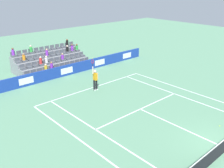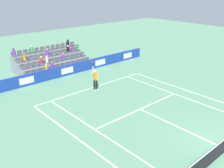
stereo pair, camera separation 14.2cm
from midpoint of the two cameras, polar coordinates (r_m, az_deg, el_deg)
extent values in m
cube|color=white|center=(22.18, -4.44, -0.77)|extent=(10.97, 0.10, 0.01)
cube|color=white|center=(18.52, 6.11, -5.59)|extent=(8.23, 0.10, 0.01)
cube|color=white|center=(16.85, 14.29, -9.16)|extent=(0.10, 6.40, 0.01)
cube|color=white|center=(15.75, -2.92, -10.78)|extent=(0.10, 11.89, 0.01)
cube|color=white|center=(21.27, 14.50, -2.45)|extent=(0.10, 11.89, 0.01)
cube|color=white|center=(15.07, -7.05, -12.59)|extent=(0.10, 11.89, 0.01)
cube|color=white|center=(22.35, 16.47, -1.47)|extent=(0.10, 11.89, 0.01)
cube|color=white|center=(22.11, -4.28, -0.85)|extent=(0.10, 0.20, 0.01)
cube|color=#193899|center=(25.26, -10.34, 3.02)|extent=(20.69, 0.20, 1.05)
cube|color=white|center=(30.13, 3.24, 6.38)|extent=(1.32, 0.01, 0.59)
cube|color=white|center=(27.45, -2.89, 4.86)|extent=(1.32, 0.01, 0.59)
cube|color=white|center=(25.17, -10.20, 2.96)|extent=(1.32, 0.01, 0.59)
cube|color=white|center=(23.41, -18.75, 0.68)|extent=(1.32, 0.01, 0.59)
cylinder|color=black|center=(21.59, -3.67, -0.12)|extent=(0.16, 0.16, 0.90)
cylinder|color=black|center=(21.45, -4.18, -0.28)|extent=(0.16, 0.16, 0.90)
cube|color=white|center=(21.74, -3.65, -1.13)|extent=(0.12, 0.26, 0.08)
cube|color=white|center=(21.61, -4.15, -1.29)|extent=(0.12, 0.26, 0.08)
cube|color=orange|center=(21.25, -3.97, 1.67)|extent=(0.22, 0.36, 0.60)
sphere|color=beige|center=(21.10, -4.01, 2.85)|extent=(0.24, 0.24, 0.24)
cylinder|color=beige|center=(20.93, -4.49, 3.11)|extent=(0.09, 0.09, 0.62)
cylinder|color=beige|center=(21.33, -3.43, 1.82)|extent=(0.09, 0.09, 0.56)
cylinder|color=black|center=(20.79, -4.53, 4.28)|extent=(0.04, 0.04, 0.28)
torus|color=red|center=(20.71, -4.55, 5.02)|extent=(0.03, 0.31, 0.31)
sphere|color=#D1E533|center=(20.63, -4.58, 5.77)|extent=(0.07, 0.07, 0.07)
cube|color=gray|center=(26.24, -11.55, 2.92)|extent=(7.44, 0.95, 0.42)
cube|color=#545960|center=(27.92, -5.60, 5.07)|extent=(0.48, 0.44, 0.20)
cube|color=#545960|center=(28.01, -5.87, 5.64)|extent=(0.48, 0.04, 0.30)
cube|color=#545960|center=(27.58, -6.63, 4.81)|extent=(0.48, 0.44, 0.20)
cube|color=#545960|center=(27.66, -6.90, 5.40)|extent=(0.48, 0.04, 0.30)
cube|color=#545960|center=(27.24, -7.69, 4.55)|extent=(0.48, 0.44, 0.20)
cube|color=#545960|center=(27.33, -7.96, 5.14)|extent=(0.48, 0.04, 0.30)
cube|color=#545960|center=(26.91, -8.78, 4.28)|extent=(0.48, 0.44, 0.20)
cube|color=#545960|center=(27.00, -9.04, 4.87)|extent=(0.48, 0.04, 0.30)
cube|color=#545960|center=(26.59, -9.89, 4.00)|extent=(0.48, 0.44, 0.20)
cube|color=#545960|center=(26.68, -10.15, 4.60)|extent=(0.48, 0.04, 0.30)
cube|color=#545960|center=(26.29, -11.02, 3.71)|extent=(0.48, 0.44, 0.20)
cube|color=#545960|center=(26.38, -11.29, 4.32)|extent=(0.48, 0.04, 0.30)
cube|color=#545960|center=(25.99, -12.18, 3.41)|extent=(0.48, 0.44, 0.20)
cube|color=#545960|center=(26.09, -12.45, 4.03)|extent=(0.48, 0.04, 0.30)
cube|color=#545960|center=(25.71, -13.37, 3.11)|extent=(0.48, 0.44, 0.20)
cube|color=#545960|center=(25.80, -13.64, 3.73)|extent=(0.48, 0.04, 0.30)
cube|color=#545960|center=(25.44, -14.58, 2.79)|extent=(0.48, 0.44, 0.20)
cube|color=#545960|center=(25.53, -14.85, 3.43)|extent=(0.48, 0.04, 0.30)
cube|color=#545960|center=(25.18, -15.82, 2.47)|extent=(0.48, 0.44, 0.20)
cube|color=#545960|center=(25.28, -16.08, 3.12)|extent=(0.48, 0.04, 0.30)
cube|color=#545960|center=(24.94, -17.08, 2.14)|extent=(0.48, 0.44, 0.20)
cube|color=#545960|center=(25.03, -17.34, 2.79)|extent=(0.48, 0.04, 0.30)
cube|color=#545960|center=(24.70, -18.36, 1.81)|extent=(0.48, 0.44, 0.20)
cube|color=#545960|center=(24.80, -18.62, 2.47)|extent=(0.48, 0.04, 0.30)
cube|color=gray|center=(26.96, -12.63, 3.81)|extent=(7.44, 0.95, 0.84)
cube|color=#545960|center=(28.55, -6.78, 6.27)|extent=(0.48, 0.44, 0.20)
cube|color=#545960|center=(28.64, -7.04, 6.83)|extent=(0.48, 0.04, 0.30)
cube|color=#545960|center=(28.21, -7.81, 6.03)|extent=(0.48, 0.44, 0.20)
cube|color=#545960|center=(28.31, -8.07, 6.60)|extent=(0.48, 0.04, 0.30)
cube|color=#545960|center=(27.88, -8.86, 5.79)|extent=(0.48, 0.44, 0.20)
cube|color=#545960|center=(27.98, -9.12, 6.36)|extent=(0.48, 0.04, 0.30)
cube|color=#545960|center=(27.56, -9.93, 5.53)|extent=(0.48, 0.44, 0.20)
cube|color=#545960|center=(27.66, -10.19, 6.11)|extent=(0.48, 0.04, 0.30)
cube|color=#545960|center=(27.25, -11.03, 5.27)|extent=(0.48, 0.44, 0.20)
cube|color=#545960|center=(27.35, -11.29, 5.86)|extent=(0.48, 0.04, 0.30)
cube|color=#545960|center=(26.95, -12.15, 5.00)|extent=(0.48, 0.44, 0.20)
cube|color=#545960|center=(27.05, -12.41, 5.60)|extent=(0.48, 0.04, 0.30)
cube|color=#545960|center=(26.67, -13.30, 4.73)|extent=(0.48, 0.44, 0.20)
cube|color=#545960|center=(26.77, -13.55, 5.33)|extent=(0.48, 0.04, 0.30)
cube|color=#545960|center=(26.39, -14.47, 4.44)|extent=(0.48, 0.44, 0.20)
cube|color=#545960|center=(26.49, -14.72, 5.05)|extent=(0.48, 0.04, 0.30)
cube|color=#545960|center=(26.13, -15.66, 4.15)|extent=(0.48, 0.44, 0.20)
cube|color=#545960|center=(26.23, -15.91, 4.76)|extent=(0.48, 0.04, 0.30)
cube|color=#545960|center=(25.88, -16.87, 3.85)|extent=(0.48, 0.44, 0.20)
cube|color=#545960|center=(25.98, -17.13, 4.47)|extent=(0.48, 0.04, 0.30)
cube|color=#545960|center=(25.64, -18.11, 3.54)|extent=(0.48, 0.44, 0.20)
cube|color=#545960|center=(25.74, -18.36, 4.17)|extent=(0.48, 0.04, 0.30)
cube|color=#545960|center=(25.41, -19.37, 3.23)|extent=(0.48, 0.44, 0.20)
cube|color=#545960|center=(25.52, -19.62, 3.86)|extent=(0.48, 0.04, 0.30)
cube|color=gray|center=(27.70, -13.66, 4.65)|extent=(7.44, 0.95, 1.26)
cube|color=#545960|center=(29.20, -7.92, 7.42)|extent=(0.48, 0.44, 0.20)
cube|color=#545960|center=(29.30, -8.16, 7.96)|extent=(0.48, 0.04, 0.30)
cube|color=#545960|center=(28.87, -8.93, 7.19)|extent=(0.48, 0.44, 0.20)
cube|color=#545960|center=(28.97, -9.18, 7.74)|extent=(0.48, 0.04, 0.30)
cube|color=#545960|center=(28.55, -9.97, 6.97)|extent=(0.48, 0.44, 0.20)
cube|color=#545960|center=(28.65, -10.22, 7.52)|extent=(0.48, 0.04, 0.30)
cube|color=#545960|center=(28.24, -11.04, 6.73)|extent=(0.48, 0.44, 0.20)
cube|color=#545960|center=(28.34, -11.29, 7.29)|extent=(0.48, 0.04, 0.30)
cube|color=#545960|center=(27.93, -12.12, 6.49)|extent=(0.48, 0.44, 0.20)
cube|color=#545960|center=(28.04, -12.37, 7.05)|extent=(0.48, 0.04, 0.30)
cube|color=#545960|center=(27.64, -13.23, 6.23)|extent=(0.48, 0.44, 0.20)
cube|color=#545960|center=(27.75, -13.48, 6.81)|extent=(0.48, 0.04, 0.30)
cube|color=#545960|center=(27.36, -14.36, 5.97)|extent=(0.48, 0.44, 0.20)
cube|color=#545960|center=(27.47, -14.61, 6.55)|extent=(0.48, 0.04, 0.30)
cube|color=#545960|center=(27.09, -15.51, 5.71)|extent=(0.48, 0.44, 0.20)
cube|color=#545960|center=(27.20, -15.76, 6.29)|extent=(0.48, 0.04, 0.30)
cube|color=#545960|center=(26.84, -16.68, 5.43)|extent=(0.48, 0.44, 0.20)
cube|color=#545960|center=(26.95, -16.93, 6.03)|extent=(0.48, 0.04, 0.30)
cube|color=#545960|center=(26.59, -17.88, 5.15)|extent=(0.48, 0.44, 0.20)
cube|color=#545960|center=(26.70, -18.12, 5.75)|extent=(0.48, 0.04, 0.30)
cube|color=#545960|center=(26.36, -19.09, 4.86)|extent=(0.48, 0.44, 0.20)
cube|color=#545960|center=(26.47, -19.33, 5.47)|extent=(0.48, 0.04, 0.30)
cube|color=#545960|center=(26.14, -20.32, 4.57)|extent=(0.48, 0.44, 0.20)
cube|color=#545960|center=(26.25, -20.56, 5.18)|extent=(0.48, 0.04, 0.30)
cube|color=gray|center=(28.45, -14.63, 5.45)|extent=(7.44, 0.95, 1.68)
cube|color=#545960|center=(29.87, -9.00, 8.51)|extent=(0.48, 0.44, 0.20)
cube|color=#545960|center=(29.98, -9.25, 9.03)|extent=(0.48, 0.04, 0.30)
cube|color=#545960|center=(29.55, -10.01, 8.30)|extent=(0.48, 0.44, 0.20)
cube|color=#545960|center=(29.66, -10.26, 8.83)|extent=(0.48, 0.04, 0.30)
cube|color=#545960|center=(29.24, -11.04, 8.09)|extent=(0.48, 0.44, 0.20)
cube|color=#545960|center=(29.35, -11.29, 8.62)|extent=(0.48, 0.04, 0.30)
cube|color=#545960|center=(28.93, -12.09, 7.87)|extent=(0.48, 0.44, 0.20)
cube|color=#545960|center=(29.04, -12.34, 8.41)|extent=(0.48, 0.04, 0.30)
cube|color=#545960|center=(28.64, -13.17, 7.64)|extent=(0.48, 0.44, 0.20)
cube|color=#545960|center=(28.75, -13.41, 8.18)|extent=(0.48, 0.04, 0.30)
cube|color=#545960|center=(28.35, -14.26, 7.40)|extent=(0.48, 0.44, 0.20)
cube|color=#545960|center=(28.47, -14.50, 7.95)|extent=(0.48, 0.04, 0.30)
cube|color=#545960|center=(28.08, -15.37, 7.16)|extent=(0.48, 0.44, 0.20)
cube|color=#545960|center=(28.20, -15.61, 7.72)|extent=(0.48, 0.04, 0.30)
cube|color=#545960|center=(27.82, -16.50, 6.91)|extent=(0.48, 0.44, 0.20)
cube|color=#545960|center=(27.94, -16.74, 7.47)|extent=(0.48, 0.04, 0.30)
cube|color=#545960|center=(27.57, -17.66, 6.65)|extent=(0.48, 0.44, 0.20)
cube|color=#545960|center=(27.69, -17.89, 7.22)|extent=(0.48, 0.04, 0.30)
cube|color=#545960|center=(27.33, -18.83, 6.38)|extent=(0.48, 0.44, 0.20)
cube|color=#545960|center=(27.45, -19.07, 6.96)|extent=(0.48, 0.04, 0.30)
cube|color=#545960|center=(27.10, -20.02, 6.11)|extent=(0.48, 0.44, 0.20)
cube|color=#545960|center=(27.22, -20.25, 6.69)|extent=(0.48, 0.04, 0.30)
cube|color=#545960|center=(26.89, -21.23, 5.83)|extent=(0.48, 0.44, 0.20)
cube|color=#545960|center=(27.01, -21.46, 6.42)|extent=(0.48, 0.04, 0.30)
cylinder|color=green|center=(29.16, -8.00, 8.05)|extent=(0.28, 0.28, 0.45)
sphere|color=brown|center=(29.09, -8.04, 8.67)|extent=(0.20, 0.20, 0.20)
cylinder|color=black|center=(28.51, -10.07, 7.65)|extent=(0.28, 0.28, 0.49)
sphere|color=beige|center=(28.43, -10.12, 8.33)|extent=(0.20, 0.20, 0.20)
cylinder|color=purple|center=(27.32, -14.48, 6.72)|extent=(0.28, 0.28, 0.52)
sphere|color=#D3A884|center=(27.23, -14.55, 7.45)|extent=(0.20, 0.20, 0.20)
cylinder|color=black|center=(29.51, -10.11, 9.01)|extent=(0.28, 0.28, 0.54)
sphere|color=brown|center=(29.43, -10.16, 9.71)|extent=(0.20, 0.20, 0.20)
cylinder|color=purple|center=(27.21, -11.13, 5.93)|extent=(0.28, 0.28, 0.43)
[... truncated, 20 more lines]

